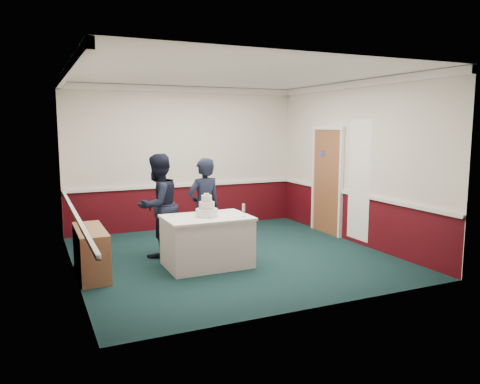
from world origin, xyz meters
name	(u,v)px	position (x,y,z in m)	size (l,w,h in m)	color
ground	(232,256)	(0.00, 0.00, 0.00)	(5.00, 5.00, 0.00)	#112B2B
room_shell	(222,138)	(0.08, 0.61, 1.97)	(5.00, 5.00, 3.00)	silver
sideboard	(91,252)	(-2.28, -0.10, 0.35)	(0.41, 1.20, 0.70)	#9C754C
cake_table	(207,241)	(-0.57, -0.35, 0.40)	(1.32, 0.92, 0.79)	white
wedding_cake	(207,209)	(-0.57, -0.35, 0.90)	(0.35, 0.35, 0.36)	white
cake_knife	(210,219)	(-0.60, -0.55, 0.79)	(0.01, 0.22, 0.01)	silver
champagne_flute	(244,208)	(-0.07, -0.63, 0.93)	(0.05, 0.05, 0.21)	silver
person_man	(158,205)	(-1.10, 0.54, 0.86)	(0.84, 0.65, 1.73)	black
person_woman	(204,207)	(-0.41, 0.22, 0.83)	(0.60, 0.40, 1.66)	black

